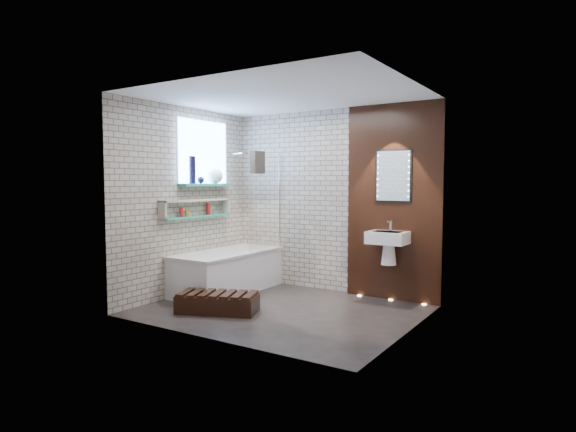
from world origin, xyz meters
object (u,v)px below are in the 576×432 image
Objects in this scene: bath_screen at (265,202)px; washbasin at (388,242)px; led_mirror at (393,176)px; bathtub at (228,271)px; walnut_step at (218,303)px.

washbasin is at bearing 5.78° from bath_screen.
led_mirror is at bearing 90.00° from washbasin.
bathtub is 1.24× the size of bath_screen.
bath_screen is 1.83m from walnut_step.
bathtub reaches higher than walnut_step.
bathtub is 3.00× the size of washbasin.
walnut_step is at bearing -78.94° from bath_screen.
led_mirror is at bearing 19.78° from bathtub.
bath_screen is 1.47× the size of walnut_step.
bathtub is 1.14m from bath_screen.
bathtub is 1.83× the size of walnut_step.
bathtub is at bearing -163.99° from washbasin.
washbasin is 0.83× the size of led_mirror.
washbasin is at bearing 16.01° from bathtub.
bath_screen reaches higher than bathtub.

